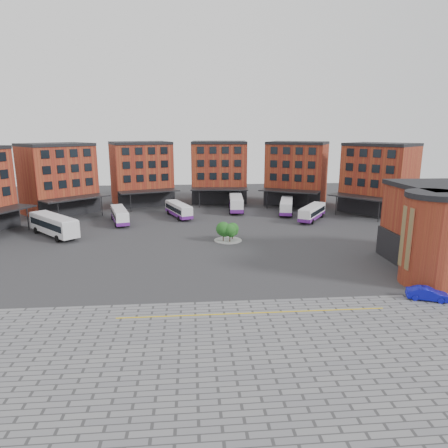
{
  "coord_description": "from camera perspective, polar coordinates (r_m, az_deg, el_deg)",
  "views": [
    {
      "loc": [
        -3.75,
        -49.07,
        17.22
      ],
      "look_at": [
        0.93,
        6.7,
        4.0
      ],
      "focal_mm": 32.0,
      "sensor_mm": 36.0,
      "label": 1
    }
  ],
  "objects": [
    {
      "name": "bus_a",
      "position": [
        71.72,
        -23.17,
        -0.0
      ],
      "size": [
        10.36,
        10.97,
        3.48
      ],
      "rotation": [
        0.0,
        0.0,
        0.74
      ],
      "color": "silver",
      "rests_on": "ground"
    },
    {
      "name": "bus_d",
      "position": [
        87.13,
        1.72,
        3.1
      ],
      "size": [
        3.68,
        12.08,
        3.35
      ],
      "rotation": [
        0.0,
        0.0,
        -0.08
      ],
      "color": "silver",
      "rests_on": "ground"
    },
    {
      "name": "bus_b",
      "position": [
        77.9,
        -14.68,
        1.23
      ],
      "size": [
        5.01,
        10.32,
        2.83
      ],
      "rotation": [
        0.0,
        0.0,
        0.28
      ],
      "color": "white",
      "rests_on": "ground"
    },
    {
      "name": "paving_zone",
      "position": [
        32.59,
        6.45,
        -18.68
      ],
      "size": [
        50.0,
        22.0,
        0.02
      ],
      "primitive_type": "cube",
      "color": "slate",
      "rests_on": "ground"
    },
    {
      "name": "main_building",
      "position": [
        87.9,
        -5.47,
        6.7
      ],
      "size": [
        94.14,
        42.48,
        14.6
      ],
      "color": "maroon",
      "rests_on": "ground"
    },
    {
      "name": "bus_e",
      "position": [
        85.19,
        8.91,
        2.58
      ],
      "size": [
        5.1,
        10.92,
        3.0
      ],
      "rotation": [
        0.0,
        0.0,
        -0.26
      ],
      "color": "silver",
      "rests_on": "ground"
    },
    {
      "name": "tree_island",
      "position": [
        62.89,
        0.59,
        -0.95
      ],
      "size": [
        4.4,
        4.4,
        3.23
      ],
      "color": "gray",
      "rests_on": "ground"
    },
    {
      "name": "bus_c",
      "position": [
        81.05,
        -6.5,
        2.06
      ],
      "size": [
        5.86,
        10.36,
        2.87
      ],
      "rotation": [
        0.0,
        0.0,
        0.37
      ],
      "color": "silver",
      "rests_on": "ground"
    },
    {
      "name": "ground",
      "position": [
        52.14,
        -0.4,
        -6.0
      ],
      "size": [
        160.0,
        160.0,
        0.0
      ],
      "primitive_type": "plane",
      "color": "#28282B",
      "rests_on": "ground"
    },
    {
      "name": "yellow_line",
      "position": [
        39.48,
        4.17,
        -12.56
      ],
      "size": [
        26.0,
        0.15,
        0.02
      ],
      "primitive_type": "cube",
      "color": "gold",
      "rests_on": "paving_zone"
    },
    {
      "name": "blue_car",
      "position": [
        46.95,
        27.06,
        -8.88
      ],
      "size": [
        4.33,
        2.82,
        1.35
      ],
      "primitive_type": "imported",
      "rotation": [
        0.0,
        0.0,
        1.2
      ],
      "color": "#0C0FA8",
      "rests_on": "ground"
    },
    {
      "name": "bus_f",
      "position": [
        79.66,
        12.49,
        1.64
      ],
      "size": [
        7.71,
        9.85,
        2.89
      ],
      "rotation": [
        0.0,
        0.0,
        -0.59
      ],
      "color": "white",
      "rests_on": "ground"
    }
  ]
}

